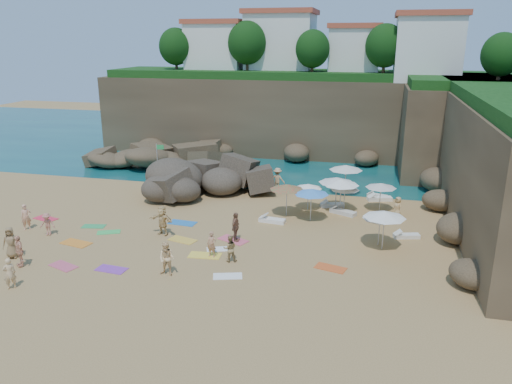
% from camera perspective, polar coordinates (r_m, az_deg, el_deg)
% --- Properties ---
extents(ground, '(120.00, 120.00, 0.00)m').
position_cam_1_polar(ground, '(32.45, -4.69, -4.65)').
color(ground, tan).
rests_on(ground, ground).
extents(seawater, '(120.00, 120.00, 0.00)m').
position_cam_1_polar(seawater, '(60.56, 4.16, 5.64)').
color(seawater, '#0C4751').
rests_on(seawater, ground).
extents(cliff_back, '(44.00, 8.00, 8.00)m').
position_cam_1_polar(cliff_back, '(54.70, 5.46, 8.63)').
color(cliff_back, brown).
rests_on(cliff_back, ground).
extents(cliff_corner, '(10.00, 12.00, 8.00)m').
position_cam_1_polar(cliff_corner, '(49.79, 22.04, 6.62)').
color(cliff_corner, brown).
rests_on(cliff_corner, ground).
extents(rock_promontory, '(12.00, 7.00, 2.00)m').
position_cam_1_polar(rock_promontory, '(50.55, -10.96, 3.06)').
color(rock_promontory, brown).
rests_on(rock_promontory, ground).
extents(clifftop_buildings, '(28.48, 9.48, 7.00)m').
position_cam_1_polar(clifftop_buildings, '(54.78, 6.84, 16.20)').
color(clifftop_buildings, white).
rests_on(clifftop_buildings, cliff_back).
extents(clifftop_trees, '(35.60, 23.82, 4.40)m').
position_cam_1_polar(clifftop_trees, '(48.34, 8.12, 16.07)').
color(clifftop_trees, '#11380F').
rests_on(clifftop_trees, ground).
extents(marina_masts, '(3.10, 0.10, 6.00)m').
position_cam_1_polar(marina_masts, '(64.76, -10.51, 8.84)').
color(marina_masts, white).
rests_on(marina_masts, ground).
extents(rock_outcrop, '(9.35, 8.29, 3.09)m').
position_cam_1_polar(rock_outcrop, '(40.27, -4.49, -0.28)').
color(rock_outcrop, brown).
rests_on(rock_outcrop, ground).
extents(flag_pole, '(0.67, 0.12, 3.46)m').
position_cam_1_polar(flag_pole, '(43.65, -11.09, 3.83)').
color(flag_pole, silver).
rests_on(flag_pole, ground).
extents(parasol_0, '(2.58, 2.58, 2.44)m').
position_cam_1_polar(parasol_0, '(35.96, 9.71, 1.11)').
color(parasol_0, silver).
rests_on(parasol_0, ground).
extents(parasol_1, '(2.06, 2.06, 1.95)m').
position_cam_1_polar(parasol_1, '(36.29, 6.00, 0.67)').
color(parasol_1, silver).
rests_on(parasol_1, ground).
extents(parasol_2, '(2.62, 2.62, 2.48)m').
position_cam_1_polar(parasol_2, '(40.00, 10.25, 2.77)').
color(parasol_2, silver).
rests_on(parasol_2, ground).
extents(parasol_3, '(2.09, 2.09, 1.97)m').
position_cam_1_polar(parasol_3, '(36.23, 10.12, 0.51)').
color(parasol_3, silver).
rests_on(parasol_3, ground).
extents(parasol_4, '(2.61, 2.61, 2.47)m').
position_cam_1_polar(parasol_4, '(36.37, 9.21, 1.36)').
color(parasol_4, silver).
rests_on(parasol_4, ground).
extents(parasol_6, '(2.44, 2.44, 2.30)m').
position_cam_1_polar(parasol_6, '(34.82, 3.55, 0.59)').
color(parasol_6, silver).
rests_on(parasol_6, ground).
extents(parasol_7, '(2.21, 2.21, 2.09)m').
position_cam_1_polar(parasol_7, '(36.90, 14.10, 0.73)').
color(parasol_7, silver).
rests_on(parasol_7, ground).
extents(parasol_8, '(2.12, 2.12, 2.00)m').
position_cam_1_polar(parasol_8, '(30.76, 14.01, -2.70)').
color(parasol_8, silver).
rests_on(parasol_8, ground).
extents(parasol_10, '(2.40, 2.40, 2.27)m').
position_cam_1_polar(parasol_10, '(34.03, 6.35, 0.06)').
color(parasol_10, silver).
rests_on(parasol_10, ground).
extents(parasol_11, '(2.50, 2.50, 2.37)m').
position_cam_1_polar(parasol_11, '(30.11, 14.50, -2.50)').
color(parasol_11, silver).
rests_on(parasol_11, ground).
extents(lounger_0, '(1.85, 0.82, 0.28)m').
position_cam_1_polar(lounger_0, '(34.08, 1.87, -3.26)').
color(lounger_0, white).
rests_on(lounger_0, ground).
extents(lounger_1, '(1.64, 0.99, 0.24)m').
position_cam_1_polar(lounger_1, '(40.58, 13.70, -0.41)').
color(lounger_1, white).
rests_on(lounger_1, ground).
extents(lounger_2, '(1.98, 1.15, 0.29)m').
position_cam_1_polar(lounger_2, '(39.77, 13.94, -0.75)').
color(lounger_2, white).
rests_on(lounger_2, ground).
extents(lounger_3, '(1.82, 1.10, 0.27)m').
position_cam_1_polar(lounger_3, '(37.59, 8.71, -1.49)').
color(lounger_3, silver).
rests_on(lounger_3, ground).
extents(lounger_4, '(1.98, 1.40, 0.29)m').
position_cam_1_polar(lounger_4, '(36.17, 9.93, -2.28)').
color(lounger_4, silver).
rests_on(lounger_4, ground).
extents(lounger_5, '(1.69, 0.94, 0.25)m').
position_cam_1_polar(lounger_5, '(32.88, 16.82, -4.83)').
color(lounger_5, white).
rests_on(lounger_5, ground).
extents(towel_1, '(1.83, 1.35, 0.03)m').
position_cam_1_polar(towel_1, '(29.73, -21.15, -7.89)').
color(towel_1, '#D15169').
rests_on(towel_1, ground).
extents(towel_2, '(2.03, 1.30, 0.03)m').
position_cam_1_polar(towel_2, '(32.63, -19.87, -5.51)').
color(towel_2, orange).
rests_on(towel_2, ground).
extents(towel_3, '(1.63, 1.27, 0.03)m').
position_cam_1_polar(towel_3, '(33.76, -16.47, -4.42)').
color(towel_3, green).
rests_on(towel_3, ground).
extents(towel_4, '(1.91, 1.07, 0.03)m').
position_cam_1_polar(towel_4, '(29.20, -5.87, -7.22)').
color(towel_4, yellow).
rests_on(towel_4, ground).
extents(towel_5, '(1.68, 1.17, 0.03)m').
position_cam_1_polar(towel_5, '(26.71, -3.26, -9.58)').
color(towel_5, white).
rests_on(towel_5, ground).
extents(towel_6, '(1.75, 0.98, 0.03)m').
position_cam_1_polar(towel_6, '(28.50, -16.19, -8.48)').
color(towel_6, purple).
rests_on(towel_6, ground).
extents(towel_7, '(1.88, 1.29, 0.03)m').
position_cam_1_polar(towel_7, '(37.73, -22.90, -2.81)').
color(towel_7, '#EE2A46').
rests_on(towel_7, ground).
extents(towel_8, '(1.93, 1.08, 0.03)m').
position_cam_1_polar(towel_8, '(34.33, -8.41, -3.51)').
color(towel_8, blue).
rests_on(towel_8, ground).
extents(towel_9, '(2.10, 1.63, 0.03)m').
position_cam_1_polar(towel_9, '(31.20, -2.63, -5.49)').
color(towel_9, '#E75A71').
rests_on(towel_9, ground).
extents(towel_10, '(1.84, 1.25, 0.03)m').
position_cam_1_polar(towel_10, '(27.85, 8.51, -8.58)').
color(towel_10, '#DB5722').
rests_on(towel_10, ground).
extents(towel_11, '(1.63, 1.03, 0.03)m').
position_cam_1_polar(towel_11, '(35.09, -18.06, -3.75)').
color(towel_11, green).
rests_on(towel_11, ground).
extents(towel_12, '(1.92, 1.30, 0.03)m').
position_cam_1_polar(towel_12, '(31.50, -8.39, -5.44)').
color(towel_12, gold).
rests_on(towel_12, ground).
extents(towel_13, '(1.64, 1.22, 0.03)m').
position_cam_1_polar(towel_13, '(29.96, -4.23, -6.52)').
color(towel_13, white).
rests_on(towel_13, ground).
extents(person_stand_0, '(0.74, 0.73, 1.72)m').
position_cam_1_polar(person_stand_0, '(35.88, -24.80, -2.62)').
color(person_stand_0, '#E19C76').
rests_on(person_stand_0, ground).
extents(person_stand_1, '(0.90, 0.80, 1.56)m').
position_cam_1_polar(person_stand_1, '(28.07, -3.00, -6.47)').
color(person_stand_1, '#A18350').
rests_on(person_stand_1, ground).
extents(person_stand_2, '(1.29, 0.65, 1.91)m').
position_cam_1_polar(person_stand_2, '(40.98, 2.48, 1.46)').
color(person_stand_2, tan).
rests_on(person_stand_2, ground).
extents(person_stand_3, '(0.52, 1.12, 1.87)m').
position_cam_1_polar(person_stand_3, '(30.70, -2.34, -4.03)').
color(person_stand_3, '#875C43').
rests_on(person_stand_3, ground).
extents(person_stand_4, '(0.78, 0.84, 1.53)m').
position_cam_1_polar(person_stand_4, '(36.09, 15.89, -1.70)').
color(person_stand_4, tan).
rests_on(person_stand_4, ground).
extents(person_stand_5, '(1.44, 0.51, 1.52)m').
position_cam_1_polar(person_stand_5, '(43.18, -3.72, 1.99)').
color(person_stand_5, '#B16958').
rests_on(person_stand_5, ground).
extents(person_stand_6, '(0.70, 0.70, 1.64)m').
position_cam_1_polar(person_stand_6, '(27.99, -26.35, -8.33)').
color(person_stand_6, '#E3B881').
rests_on(person_stand_6, ground).
extents(person_lie_0, '(1.21, 1.61, 0.39)m').
position_cam_1_polar(person_lie_0, '(34.49, -22.64, -4.29)').
color(person_lie_0, '#BF735F').
rests_on(person_lie_0, ground).
extents(person_lie_1, '(1.89, 2.04, 0.43)m').
position_cam_1_polar(person_lie_1, '(30.58, -25.28, -7.30)').
color(person_lie_1, '#EDAC87').
rests_on(person_lie_1, ground).
extents(person_lie_2, '(1.61, 2.02, 0.48)m').
position_cam_1_polar(person_lie_2, '(31.89, -26.06, -6.37)').
color(person_lie_2, olive).
rests_on(person_lie_2, ground).
extents(person_lie_3, '(2.18, 2.28, 0.51)m').
position_cam_1_polar(person_lie_3, '(32.48, -10.59, -4.40)').
color(person_lie_3, '#D8B271').
rests_on(person_lie_3, ground).
extents(person_lie_4, '(0.66, 1.54, 0.36)m').
position_cam_1_polar(person_lie_4, '(28.93, -5.05, -7.07)').
color(person_lie_4, tan).
rests_on(person_lie_4, ground).
extents(person_lie_5, '(1.00, 1.86, 0.69)m').
position_cam_1_polar(person_lie_5, '(27.08, -10.10, -8.67)').
color(person_lie_5, '#F8CB8D').
rests_on(person_lie_5, ground).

